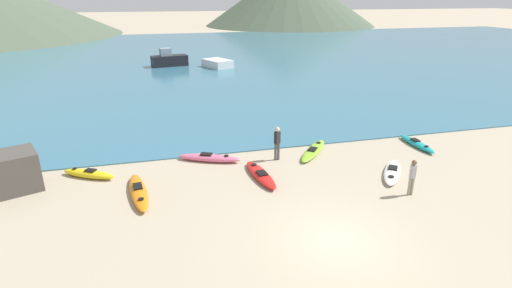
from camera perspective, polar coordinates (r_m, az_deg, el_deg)
The scene contains 13 objects.
ground_plane at distance 14.20m, azimuth 11.47°, elevation -13.42°, with size 400.00×400.00×0.00m, color tan.
bay_water at distance 55.01m, azimuth -9.01°, elevation 12.17°, with size 160.00×70.00×0.06m, color teal.
kayak_on_sand_0 at distance 20.10m, azimuth -6.65°, elevation -1.98°, with size 3.15×1.87×0.40m.
kayak_on_sand_1 at distance 21.25m, azimuth 8.20°, elevation -0.93°, with size 2.72×3.11×0.30m.
kayak_on_sand_2 at distance 19.61m, azimuth 18.90°, elevation -3.77°, with size 2.40×2.89×0.30m.
kayak_on_sand_3 at distance 19.78m, azimuth -22.79°, elevation -3.94°, with size 2.56×1.83×0.40m.
kayak_on_sand_4 at distance 18.25m, azimuth 0.66°, elevation -4.39°, with size 1.03×3.25×0.32m.
kayak_on_sand_5 at distance 23.67m, azimuth 21.97°, elevation 0.06°, with size 0.58×2.96×0.34m.
kayak_on_sand_6 at distance 17.40m, azimuth -16.43°, elevation -6.55°, with size 1.09×3.63×0.36m.
person_near_foreground at distance 17.61m, azimuth 21.45°, elevation -4.16°, with size 0.32×0.24×1.57m.
person_near_waterline at distance 19.87m, azimuth 3.04°, elevation 0.39°, with size 0.35×0.29×1.74m.
moored_boat_0 at distance 46.52m, azimuth -5.52°, elevation 11.39°, with size 3.39×4.00×0.86m.
moored_boat_1 at distance 48.12m, azimuth -12.31°, elevation 11.68°, with size 4.27×2.36×2.04m.
Camera 1 is at (-5.60, -10.43, 7.85)m, focal length 28.00 mm.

